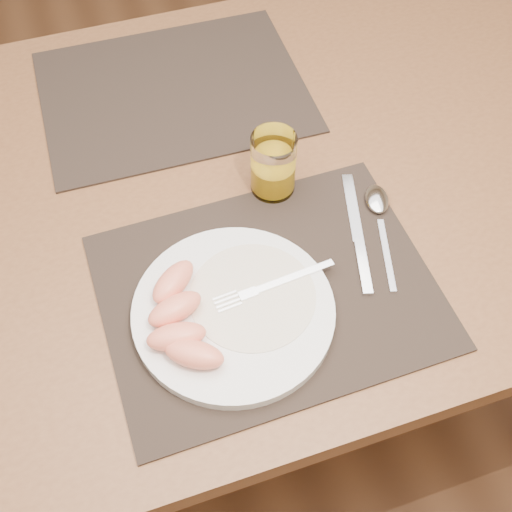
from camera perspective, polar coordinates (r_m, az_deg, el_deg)
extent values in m
plane|color=brown|center=(1.65, -1.85, -10.78)|extent=(5.00, 5.00, 0.00)
cube|color=brown|center=(1.03, -2.93, 6.17)|extent=(1.40, 0.90, 0.04)
cylinder|color=brown|center=(1.73, 14.29, 11.49)|extent=(0.06, 0.06, 0.71)
cube|color=#2B221B|center=(0.88, 1.09, -3.13)|extent=(0.46, 0.36, 0.00)
cube|color=#2B221B|center=(1.16, -7.37, 14.33)|extent=(0.46, 0.36, 0.00)
cylinder|color=white|center=(0.86, -2.01, -4.95)|extent=(0.27, 0.27, 0.02)
cylinder|color=white|center=(0.86, -0.31, -3.55)|extent=(0.17, 0.17, 0.00)
cube|color=silver|center=(0.87, 3.51, -1.81)|extent=(0.12, 0.02, 0.00)
cube|color=silver|center=(0.86, -0.71, -3.40)|extent=(0.03, 0.02, 0.00)
cube|color=silver|center=(0.85, -2.56, -4.09)|extent=(0.04, 0.03, 0.00)
cube|color=silver|center=(0.98, 8.58, 4.30)|extent=(0.05, 0.13, 0.00)
cube|color=silver|center=(0.91, 9.52, -0.99)|extent=(0.04, 0.09, 0.01)
cube|color=silver|center=(0.93, 11.52, 0.11)|extent=(0.04, 0.12, 0.00)
ellipsoid|color=silver|center=(0.99, 10.70, 5.01)|extent=(0.05, 0.06, 0.01)
cylinder|color=white|center=(0.96, 1.55, 8.19)|extent=(0.07, 0.07, 0.10)
cylinder|color=gold|center=(0.97, 1.51, 7.16)|extent=(0.06, 0.06, 0.04)
ellipsoid|color=#FF8A68|center=(0.80, -5.50, -8.69)|extent=(0.08, 0.07, 0.03)
ellipsoid|color=#FF8A68|center=(0.82, -7.10, -7.11)|extent=(0.08, 0.04, 0.03)
ellipsoid|color=#FF8A68|center=(0.84, -7.23, -4.70)|extent=(0.08, 0.05, 0.03)
ellipsoid|color=#FF8A68|center=(0.86, -7.38, -2.27)|extent=(0.08, 0.08, 0.03)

